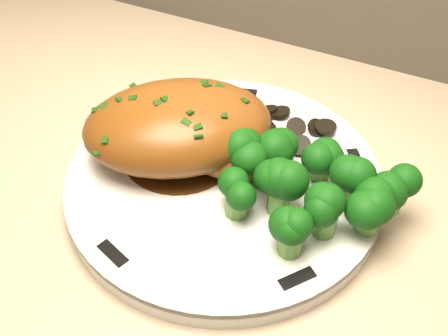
% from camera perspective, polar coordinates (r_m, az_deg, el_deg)
% --- Properties ---
extents(plate, '(0.37, 0.37, 0.02)m').
position_cam_1_polar(plate, '(0.54, -0.00, -1.50)').
color(plate, silver).
rests_on(plate, counter).
extents(rim_accent_0, '(0.03, 0.02, 0.00)m').
position_cam_1_polar(rim_accent_0, '(0.63, 1.93, 7.73)').
color(rim_accent_0, black).
rests_on(rim_accent_0, plate).
extents(rim_accent_1, '(0.01, 0.03, 0.00)m').
position_cam_1_polar(rim_accent_1, '(0.59, -11.43, 3.49)').
color(rim_accent_1, black).
rests_on(rim_accent_1, plate).
extents(rim_accent_2, '(0.03, 0.02, 0.00)m').
position_cam_1_polar(rim_accent_2, '(0.48, -11.23, -8.53)').
color(rim_accent_2, black).
rests_on(rim_accent_2, plate).
extents(rim_accent_3, '(0.03, 0.03, 0.00)m').
position_cam_1_polar(rim_accent_3, '(0.46, 7.45, -11.09)').
color(rim_accent_3, black).
rests_on(rim_accent_3, plate).
extents(rim_accent_4, '(0.03, 0.03, 0.00)m').
position_cam_1_polar(rim_accent_4, '(0.56, 13.30, 0.77)').
color(rim_accent_4, black).
rests_on(rim_accent_4, plate).
extents(gravy_pool, '(0.12, 0.12, 0.00)m').
position_cam_1_polar(gravy_pool, '(0.56, -4.50, 1.54)').
color(gravy_pool, '#3B1F0A').
rests_on(gravy_pool, plate).
extents(chicken_breast, '(0.22, 0.20, 0.07)m').
position_cam_1_polar(chicken_breast, '(0.53, -4.01, 3.94)').
color(chicken_breast, brown).
rests_on(chicken_breast, plate).
extents(mushroom_pile, '(0.08, 0.06, 0.02)m').
position_cam_1_polar(mushroom_pile, '(0.57, 6.08, 3.26)').
color(mushroom_pile, black).
rests_on(mushroom_pile, plate).
extents(broccoli_florets, '(0.17, 0.13, 0.05)m').
position_cam_1_polar(broccoli_florets, '(0.49, 8.66, -1.85)').
color(broccoli_florets, '#5D933E').
rests_on(broccoli_florets, plate).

